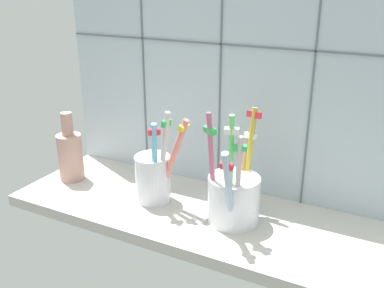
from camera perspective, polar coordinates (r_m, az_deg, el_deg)
The scene contains 5 objects.
counter_slab at distance 76.54cm, azimuth -0.06°, elevation -9.13°, with size 64.00×22.00×2.00cm, color #BCB7AD.
tile_wall_back at distance 78.84cm, azimuth 4.01°, elevation 8.57°, with size 64.00×2.20×45.00cm.
toothbrush_cup_left at distance 77.08cm, azimuth -4.85°, elevation -4.00°, with size 10.53×6.75×17.23cm.
toothbrush_cup_right at distance 71.04cm, azimuth 5.49°, elevation -6.52°, with size 8.69×13.66×19.07cm.
ceramic_vase at distance 88.06cm, azimuth -15.48°, elevation -1.26°, with size 4.73×4.73×13.57cm.
Camera 1 is at (30.57, -58.65, 39.51)cm, focal length 41.07 mm.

